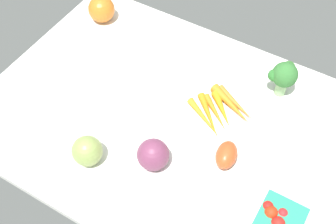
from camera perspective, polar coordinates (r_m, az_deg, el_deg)
The scene contains 8 objects.
tablecloth at distance 125.43cm, azimuth -0.00°, elevation -0.84°, with size 104.00×76.00×2.00cm, color white.
roma_tomato at distance 115.04cm, azimuth 7.51°, elevation -5.50°, with size 8.23×5.44×5.44cm, color #D24E24.
carrot_bunch at distance 125.56cm, azimuth 6.96°, elevation 0.35°, with size 19.21×17.74×2.94cm.
berry_basket at distance 107.82cm, azimuth 14.01°, elevation -13.46°, with size 10.07×10.07×7.18cm.
heirloom_tomato_green at distance 115.08cm, azimuth -10.34°, elevation -4.93°, with size 8.01×8.01×8.01cm, color #8CA353.
heirloom_tomato_orange at distance 152.07cm, azimuth -8.55°, elevation 12.94°, with size 8.82×8.82×8.82cm, color orange.
broccoli_head at distance 129.15cm, azimuth 14.68°, elevation 4.68°, with size 8.02×8.53×11.51cm.
red_onion_center at distance 112.47cm, azimuth -1.93°, elevation -5.50°, with size 8.34×8.34×8.34cm, color #793958.
Camera 1 is at (-38.62, 65.11, 101.00)cm, focal length 47.43 mm.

